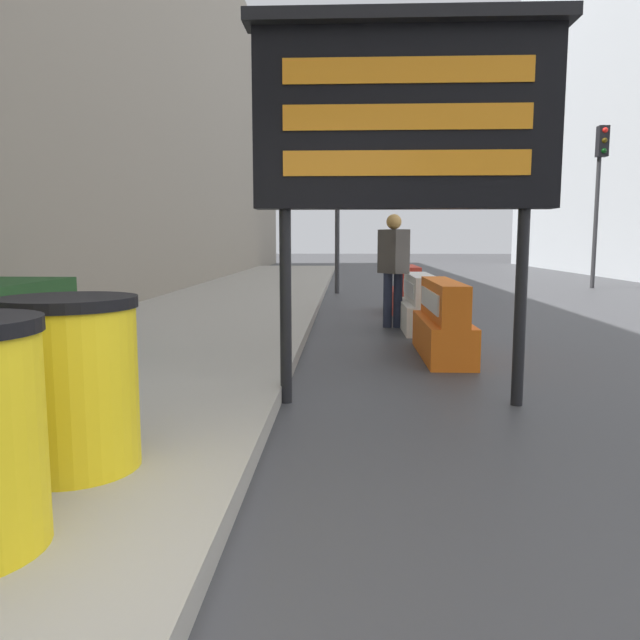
{
  "coord_description": "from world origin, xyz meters",
  "views": [
    {
      "loc": [
        0.55,
        -1.97,
        1.4
      ],
      "look_at": [
        0.16,
        7.31,
        0.2
      ],
      "focal_mm": 35.0,
      "sensor_mm": 36.0,
      "label": 1
    }
  ],
  "objects_px": {
    "jersey_barrier_white": "(420,305)",
    "traffic_light_near_curb": "(337,167)",
    "jersey_barrier_orange_far": "(443,323)",
    "barrel_drum_middle": "(72,383)",
    "traffic_light_far_side": "(600,173)",
    "jersey_barrier_red_striped": "(407,292)",
    "message_board": "(405,118)",
    "pedestrian_worker": "(393,261)",
    "traffic_cone_near": "(439,295)"
  },
  "relations": [
    {
      "from": "message_board",
      "to": "barrel_drum_middle",
      "type": "bearing_deg",
      "value": -134.68
    },
    {
      "from": "jersey_barrier_orange_far",
      "to": "traffic_cone_near",
      "type": "height_order",
      "value": "jersey_barrier_orange_far"
    },
    {
      "from": "barrel_drum_middle",
      "to": "traffic_cone_near",
      "type": "bearing_deg",
      "value": 69.41
    },
    {
      "from": "jersey_barrier_white",
      "to": "jersey_barrier_red_striped",
      "type": "xyz_separation_m",
      "value": [
        -0.0,
        2.26,
        0.02
      ]
    },
    {
      "from": "jersey_barrier_white",
      "to": "message_board",
      "type": "bearing_deg",
      "value": -98.63
    },
    {
      "from": "message_board",
      "to": "traffic_light_far_side",
      "type": "bearing_deg",
      "value": 62.96
    },
    {
      "from": "traffic_cone_near",
      "to": "jersey_barrier_red_striped",
      "type": "bearing_deg",
      "value": 168.18
    },
    {
      "from": "jersey_barrier_orange_far",
      "to": "jersey_barrier_red_striped",
      "type": "relative_size",
      "value": 1.13
    },
    {
      "from": "jersey_barrier_orange_far",
      "to": "pedestrian_worker",
      "type": "xyz_separation_m",
      "value": [
        -0.42,
        2.5,
        0.66
      ]
    },
    {
      "from": "barrel_drum_middle",
      "to": "jersey_barrier_red_striped",
      "type": "height_order",
      "value": "barrel_drum_middle"
    },
    {
      "from": "traffic_cone_near",
      "to": "barrel_drum_middle",
      "type": "bearing_deg",
      "value": -110.59
    },
    {
      "from": "barrel_drum_middle",
      "to": "traffic_light_far_side",
      "type": "height_order",
      "value": "traffic_light_far_side"
    },
    {
      "from": "barrel_drum_middle",
      "to": "traffic_light_near_curb",
      "type": "height_order",
      "value": "traffic_light_near_curb"
    },
    {
      "from": "traffic_light_near_curb",
      "to": "barrel_drum_middle",
      "type": "bearing_deg",
      "value": -95.46
    },
    {
      "from": "traffic_cone_near",
      "to": "traffic_light_near_curb",
      "type": "xyz_separation_m",
      "value": [
        -2.0,
        4.36,
        2.87
      ]
    },
    {
      "from": "jersey_barrier_white",
      "to": "traffic_cone_near",
      "type": "distance_m",
      "value": 2.22
    },
    {
      "from": "jersey_barrier_orange_far",
      "to": "pedestrian_worker",
      "type": "relative_size",
      "value": 1.03
    },
    {
      "from": "barrel_drum_middle",
      "to": "traffic_light_far_side",
      "type": "xyz_separation_m",
      "value": [
        8.62,
        15.03,
        2.64
      ]
    },
    {
      "from": "jersey_barrier_orange_far",
      "to": "traffic_light_near_curb",
      "type": "relative_size",
      "value": 0.41
    },
    {
      "from": "jersey_barrier_white",
      "to": "traffic_light_near_curb",
      "type": "xyz_separation_m",
      "value": [
        -1.41,
        6.5,
        2.85
      ]
    },
    {
      "from": "jersey_barrier_orange_far",
      "to": "traffic_light_far_side",
      "type": "relative_size",
      "value": 0.41
    },
    {
      "from": "barrel_drum_middle",
      "to": "pedestrian_worker",
      "type": "xyz_separation_m",
      "value": [
        2.23,
        6.69,
        0.44
      ]
    },
    {
      "from": "jersey_barrier_red_striped",
      "to": "traffic_light_far_side",
      "type": "distance_m",
      "value": 9.12
    },
    {
      "from": "message_board",
      "to": "traffic_light_near_curb",
      "type": "xyz_separation_m",
      "value": [
        -0.72,
        11.01,
        0.85
      ]
    },
    {
      "from": "jersey_barrier_orange_far",
      "to": "traffic_light_far_side",
      "type": "distance_m",
      "value": 12.7
    },
    {
      "from": "jersey_barrier_orange_far",
      "to": "jersey_barrier_white",
      "type": "bearing_deg",
      "value": 90.0
    },
    {
      "from": "jersey_barrier_orange_far",
      "to": "traffic_cone_near",
      "type": "distance_m",
      "value": 4.48
    },
    {
      "from": "message_board",
      "to": "traffic_light_far_side",
      "type": "distance_m",
      "value": 14.68
    },
    {
      "from": "jersey_barrier_orange_far",
      "to": "jersey_barrier_red_striped",
      "type": "height_order",
      "value": "jersey_barrier_orange_far"
    },
    {
      "from": "jersey_barrier_white",
      "to": "pedestrian_worker",
      "type": "height_order",
      "value": "pedestrian_worker"
    },
    {
      "from": "barrel_drum_middle",
      "to": "jersey_barrier_orange_far",
      "type": "distance_m",
      "value": 4.97
    },
    {
      "from": "barrel_drum_middle",
      "to": "jersey_barrier_red_striped",
      "type": "distance_m",
      "value": 9.16
    },
    {
      "from": "jersey_barrier_orange_far",
      "to": "jersey_barrier_white",
      "type": "distance_m",
      "value": 2.31
    },
    {
      "from": "barrel_drum_middle",
      "to": "traffic_light_near_curb",
      "type": "bearing_deg",
      "value": 84.54
    },
    {
      "from": "message_board",
      "to": "jersey_barrier_orange_far",
      "type": "bearing_deg",
      "value": 72.77
    },
    {
      "from": "jersey_barrier_red_striped",
      "to": "jersey_barrier_white",
      "type": "bearing_deg",
      "value": -90.0
    },
    {
      "from": "message_board",
      "to": "traffic_light_far_side",
      "type": "xyz_separation_m",
      "value": [
        6.66,
        13.05,
        0.89
      ]
    },
    {
      "from": "traffic_light_far_side",
      "to": "barrel_drum_middle",
      "type": "bearing_deg",
      "value": -119.84
    },
    {
      "from": "traffic_light_far_side",
      "to": "pedestrian_worker",
      "type": "distance_m",
      "value": 10.74
    },
    {
      "from": "jersey_barrier_orange_far",
      "to": "jersey_barrier_white",
      "type": "xyz_separation_m",
      "value": [
        -0.0,
        2.31,
        -0.02
      ]
    },
    {
      "from": "jersey_barrier_white",
      "to": "traffic_light_near_curb",
      "type": "relative_size",
      "value": 0.41
    },
    {
      "from": "message_board",
      "to": "traffic_cone_near",
      "type": "bearing_deg",
      "value": 79.09
    },
    {
      "from": "message_board",
      "to": "traffic_cone_near",
      "type": "distance_m",
      "value": 7.07
    },
    {
      "from": "traffic_cone_near",
      "to": "pedestrian_worker",
      "type": "height_order",
      "value": "pedestrian_worker"
    },
    {
      "from": "barrel_drum_middle",
      "to": "message_board",
      "type": "relative_size",
      "value": 0.3
    },
    {
      "from": "message_board",
      "to": "traffic_light_far_side",
      "type": "height_order",
      "value": "traffic_light_far_side"
    },
    {
      "from": "jersey_barrier_red_striped",
      "to": "traffic_light_far_side",
      "type": "height_order",
      "value": "traffic_light_far_side"
    },
    {
      "from": "jersey_barrier_white",
      "to": "pedestrian_worker",
      "type": "bearing_deg",
      "value": 155.44
    },
    {
      "from": "barrel_drum_middle",
      "to": "message_board",
      "type": "distance_m",
      "value": 3.3
    },
    {
      "from": "traffic_light_far_side",
      "to": "pedestrian_worker",
      "type": "bearing_deg",
      "value": -127.46
    }
  ]
}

